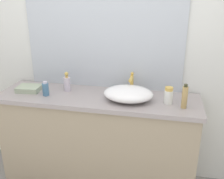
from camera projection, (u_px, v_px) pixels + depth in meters
name	position (u px, v px, depth m)	size (l,w,h in m)	color
bathroom_wall_rear	(111.00, 44.00, 2.36)	(6.00, 0.06, 2.60)	silver
vanity_counter	(98.00, 140.00, 2.40)	(1.77, 0.51, 0.89)	gray
wall_mirror_panel	(103.00, 37.00, 2.31)	(1.44, 0.01, 0.94)	#B2BCC6
sink_basin	(128.00, 94.00, 2.14)	(0.41, 0.33, 0.11)	white
faucet	(132.00, 81.00, 2.29)	(0.03, 0.15, 0.18)	gold
soap_dispenser	(67.00, 83.00, 2.34)	(0.06, 0.06, 0.18)	silver
lotion_bottle	(169.00, 96.00, 2.08)	(0.07, 0.07, 0.14)	white
perfume_bottle	(46.00, 89.00, 2.24)	(0.06, 0.06, 0.13)	teal
spray_can	(185.00, 97.00, 1.99)	(0.04, 0.04, 0.19)	tan
folded_hand_towel	(29.00, 88.00, 2.36)	(0.20, 0.16, 0.05)	#9CAA8F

